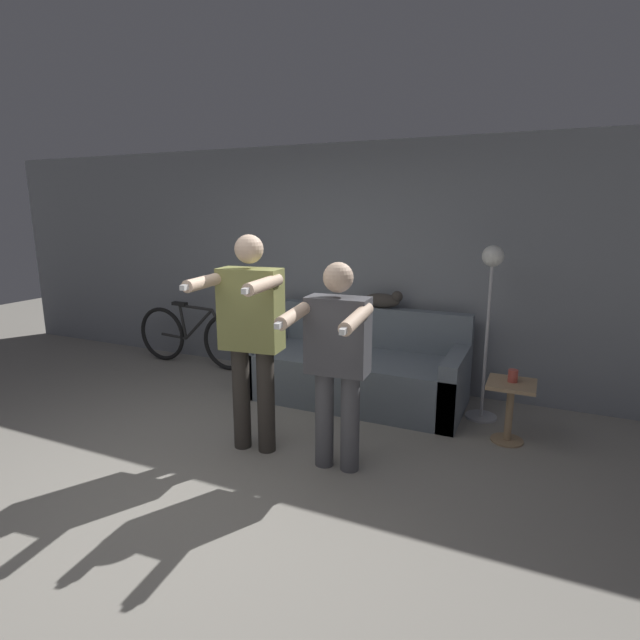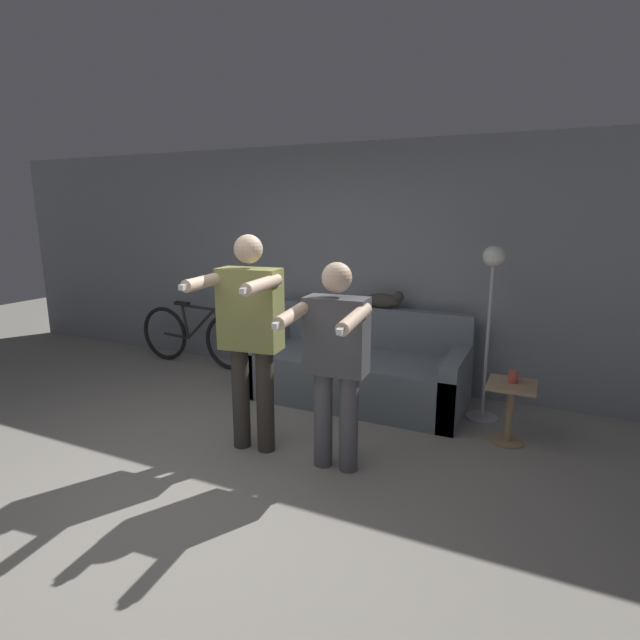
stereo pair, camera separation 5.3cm
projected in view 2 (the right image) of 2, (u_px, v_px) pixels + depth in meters
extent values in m
plane|color=gray|center=(200.00, 488.00, 3.49)|extent=(16.00, 16.00, 0.00)
cube|color=gray|center=(345.00, 265.00, 5.53)|extent=(10.00, 0.05, 2.60)
cube|color=slate|center=(355.00, 378.00, 5.06)|extent=(2.17, 0.93, 0.48)
cube|color=slate|center=(369.00, 326.00, 5.31)|extent=(2.17, 0.14, 0.42)
cube|color=slate|center=(269.00, 359.00, 5.46)|extent=(0.16, 0.93, 0.62)
cube|color=slate|center=(456.00, 386.00, 4.62)|extent=(0.16, 0.93, 0.62)
cylinder|color=#38332D|center=(241.00, 398.00, 4.03)|extent=(0.14, 0.14, 0.84)
cylinder|color=#38332D|center=(265.00, 401.00, 3.96)|extent=(0.14, 0.14, 0.84)
cube|color=#8C8E4C|center=(250.00, 309.00, 3.83)|extent=(0.50, 0.27, 0.63)
sphere|color=beige|center=(248.00, 249.00, 3.73)|extent=(0.22, 0.22, 0.22)
cylinder|color=beige|center=(205.00, 281.00, 3.62)|extent=(0.14, 0.51, 0.09)
cube|color=white|center=(186.00, 287.00, 3.39)|extent=(0.05, 0.12, 0.04)
cylinder|color=beige|center=(262.00, 284.00, 3.48)|extent=(0.14, 0.51, 0.09)
cube|color=white|center=(246.00, 290.00, 3.25)|extent=(0.05, 0.12, 0.04)
cylinder|color=#56565B|center=(323.00, 419.00, 3.74)|extent=(0.14, 0.14, 0.75)
cylinder|color=#56565B|center=(349.00, 423.00, 3.67)|extent=(0.14, 0.14, 0.75)
cube|color=#4C4C51|center=(336.00, 336.00, 3.56)|extent=(0.46, 0.25, 0.56)
sphere|color=beige|center=(337.00, 277.00, 3.47)|extent=(0.22, 0.22, 0.22)
cylinder|color=beige|center=(295.00, 313.00, 3.37)|extent=(0.12, 0.51, 0.13)
cube|color=white|center=(278.00, 324.00, 3.15)|extent=(0.04, 0.12, 0.04)
cylinder|color=beige|center=(355.00, 318.00, 3.22)|extent=(0.12, 0.51, 0.13)
cube|color=white|center=(342.00, 330.00, 2.99)|extent=(0.04, 0.12, 0.04)
ellipsoid|color=#3D3833|center=(383.00, 301.00, 5.19)|extent=(0.39, 0.15, 0.15)
sphere|color=#3D3833|center=(398.00, 297.00, 5.11)|extent=(0.12, 0.12, 0.12)
ellipsoid|color=#3D3833|center=(365.00, 304.00, 5.30)|extent=(0.22, 0.04, 0.04)
cone|color=#3D3833|center=(396.00, 293.00, 5.09)|extent=(0.03, 0.03, 0.03)
cone|color=#3D3833|center=(397.00, 292.00, 5.12)|extent=(0.03, 0.03, 0.03)
cylinder|color=#B2B2B7|center=(482.00, 417.00, 4.65)|extent=(0.29, 0.29, 0.02)
cylinder|color=#B2B2B7|center=(487.00, 343.00, 4.50)|extent=(0.03, 0.03, 1.45)
sphere|color=white|center=(494.00, 256.00, 4.33)|extent=(0.19, 0.19, 0.19)
cylinder|color=#A38460|center=(507.00, 441.00, 4.18)|extent=(0.27, 0.27, 0.02)
cylinder|color=#A38460|center=(509.00, 415.00, 4.13)|extent=(0.06, 0.06, 0.49)
cube|color=#A38460|center=(512.00, 385.00, 4.07)|extent=(0.38, 0.38, 0.03)
cylinder|color=#B7473D|center=(513.00, 377.00, 4.07)|extent=(0.08, 0.08, 0.10)
torus|color=black|center=(229.00, 342.00, 5.99)|extent=(0.69, 0.05, 0.69)
torus|color=black|center=(165.00, 333.00, 6.41)|extent=(0.69, 0.05, 0.69)
cylinder|color=#282828|center=(201.00, 324.00, 6.13)|extent=(0.44, 0.04, 0.42)
cylinder|color=#282828|center=(185.00, 322.00, 6.23)|extent=(0.10, 0.04, 0.42)
cylinder|color=#282828|center=(198.00, 307.00, 6.10)|extent=(0.49, 0.04, 0.05)
cylinder|color=#282828|center=(176.00, 336.00, 6.33)|extent=(0.38, 0.04, 0.05)
cylinder|color=#282828|center=(222.00, 326.00, 6.00)|extent=(0.24, 0.04, 0.40)
cube|color=black|center=(182.00, 303.00, 6.19)|extent=(0.20, 0.07, 0.04)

